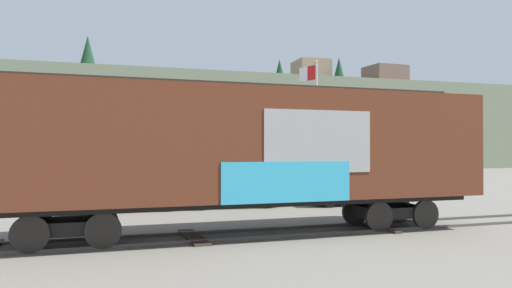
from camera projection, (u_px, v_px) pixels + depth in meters
The scene contains 8 objects.
ground_plane at pixel (237, 236), 14.34m from camera, with size 260.00×260.00×0.00m, color slate.
track at pixel (283, 232), 14.79m from camera, with size 60.02×3.05×0.08m.
freight_car at pixel (246, 147), 14.45m from camera, with size 14.63×3.32×4.47m.
flagpole at pixel (313, 107), 29.20m from camera, with size 0.58×1.50×7.80m.
hillside at pixel (127, 127), 72.58m from camera, with size 158.17×40.95×16.16m.
parked_car_red at pixel (124, 191), 20.13m from camera, with size 4.80×2.17×1.63m.
parked_car_green at pixel (229, 186), 21.55m from camera, with size 4.34×2.08×1.81m.
parked_car_black at pixel (349, 186), 22.59m from camera, with size 4.33×2.12×1.75m.
Camera 1 is at (-3.87, -13.85, 2.50)m, focal length 34.57 mm.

